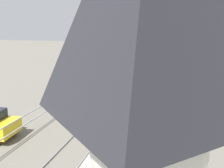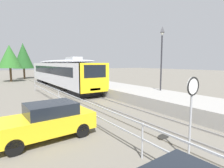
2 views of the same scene
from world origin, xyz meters
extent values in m
plane|color=#6B665B|center=(-3.00, 22.00, 0.00)|extent=(160.00, 160.00, 0.00)
cube|color=#6B665B|center=(0.00, 22.00, 0.03)|extent=(3.20, 60.00, 0.06)
cube|color=slate|center=(-0.72, 22.00, 0.10)|extent=(0.08, 60.00, 0.08)
cube|color=slate|center=(0.72, 22.00, 0.10)|extent=(0.08, 60.00, 0.08)
cube|color=silver|center=(0.00, 30.92, 1.96)|extent=(2.80, 19.14, 2.55)
cube|color=yellow|center=(0.00, 21.45, 1.96)|extent=(2.80, 0.24, 2.55)
cube|color=black|center=(0.00, 21.37, 2.53)|extent=(2.13, 0.08, 1.12)
cube|color=black|center=(0.00, 30.92, 2.37)|extent=(2.82, 16.08, 0.92)
ellipsoid|color=#B2B5BA|center=(0.00, 30.92, 3.42)|extent=(2.69, 18.38, 0.44)
cube|color=#B2B5BA|center=(0.00, 26.14, 3.70)|extent=(1.10, 2.20, 0.36)
cube|color=#EAE5C6|center=(0.00, 21.38, 0.97)|extent=(1.00, 0.10, 0.20)
cube|color=black|center=(0.00, 23.75, 0.42)|extent=(2.24, 3.20, 0.55)
cube|color=black|center=(0.00, 38.10, 0.42)|extent=(2.24, 3.20, 0.55)
cube|color=#999691|center=(3.25, 22.00, 0.45)|extent=(3.90, 60.00, 0.90)
cylinder|color=#232328|center=(4.54, 18.07, 3.20)|extent=(0.12, 0.12, 4.60)
pyramid|color=#232328|center=(4.54, 18.07, 6.00)|extent=(0.34, 0.34, 0.50)
sphere|color=silver|center=(4.54, 18.07, 5.68)|extent=(0.24, 0.24, 0.24)
cylinder|color=#9EA0A5|center=(-2.09, 11.05, 1.10)|extent=(0.07, 0.07, 2.20)
cylinder|color=white|center=(-2.09, 11.03, 2.50)|extent=(0.60, 0.03, 0.60)
torus|color=black|center=(-2.09, 11.02, 2.50)|extent=(0.61, 0.05, 0.61)
cube|color=#9EA0A5|center=(-3.30, 12.00, 1.20)|extent=(0.05, 36.00, 0.05)
cube|color=#9EA0A5|center=(-3.30, 12.00, 0.69)|extent=(0.05, 36.00, 0.05)
cylinder|color=#9EA0A5|center=(-3.30, 12.00, 0.62)|extent=(0.06, 0.06, 1.25)
cylinder|color=#9EA0A5|center=(-3.30, 21.00, 0.62)|extent=(0.06, 0.06, 1.25)
cylinder|color=#9EA0A5|center=(-3.30, 30.00, 0.62)|extent=(0.06, 0.06, 1.25)
cube|color=gold|center=(-5.60, 15.49, 0.67)|extent=(4.09, 1.99, 0.72)
cube|color=black|center=(-5.35, 15.50, 1.28)|extent=(2.09, 1.66, 0.50)
cylinder|color=black|center=(-6.87, 14.63, 0.31)|extent=(0.63, 0.24, 0.62)
cylinder|color=black|center=(-6.96, 16.19, 0.31)|extent=(0.63, 0.24, 0.62)
cylinder|color=black|center=(-4.24, 14.79, 0.31)|extent=(0.63, 0.24, 0.62)
cylinder|color=black|center=(-4.33, 16.34, 0.31)|extent=(0.63, 0.24, 0.62)
cylinder|color=brown|center=(-4.67, 43.61, 1.20)|extent=(0.36, 0.36, 2.39)
cone|color=#286023|center=(-4.67, 43.61, 4.37)|extent=(3.87, 3.87, 3.96)
cylinder|color=brown|center=(-1.83, 48.75, 1.08)|extent=(0.36, 0.36, 2.15)
cone|color=#1E4C1E|center=(-1.83, 48.75, 4.73)|extent=(3.94, 3.94, 5.16)
camera|label=1|loc=(4.59, 4.49, 5.92)|focal=41.87mm
camera|label=2|loc=(-7.35, 7.79, 3.23)|focal=28.71mm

